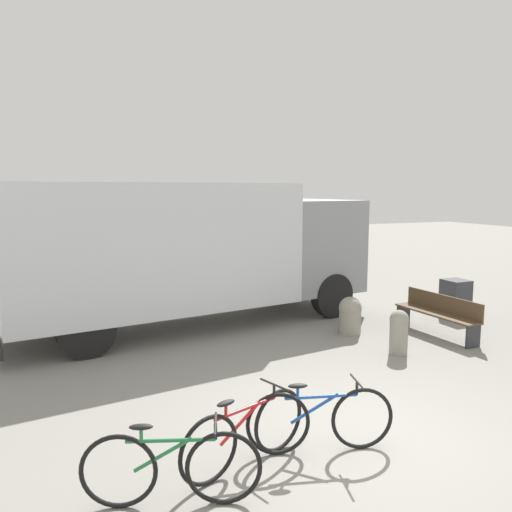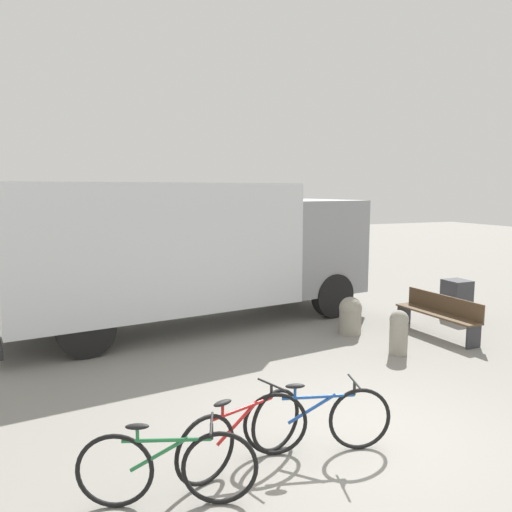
{
  "view_description": "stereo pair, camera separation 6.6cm",
  "coord_description": "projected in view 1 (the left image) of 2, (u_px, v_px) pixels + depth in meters",
  "views": [
    {
      "loc": [
        -3.35,
        -4.67,
        2.93
      ],
      "look_at": [
        0.33,
        4.08,
        1.65
      ],
      "focal_mm": 35.0,
      "sensor_mm": 36.0,
      "label": 1
    },
    {
      "loc": [
        -3.29,
        -4.7,
        2.93
      ],
      "look_at": [
        0.33,
        4.08,
        1.65
      ],
      "focal_mm": 35.0,
      "sensor_mm": 36.0,
      "label": 2
    }
  ],
  "objects": [
    {
      "name": "bollard_far_bench",
      "position": [
        350.0,
        315.0,
        10.11
      ],
      "size": [
        0.46,
        0.46,
        0.77
      ],
      "color": "gray",
      "rests_on": "ground"
    },
    {
      "name": "ground_plane",
      "position": [
        363.0,
        437.0,
        5.95
      ],
      "size": [
        60.0,
        60.0,
        0.0
      ],
      "primitive_type": "plane",
      "color": "gray"
    },
    {
      "name": "delivery_truck",
      "position": [
        189.0,
        246.0,
        10.71
      ],
      "size": [
        8.12,
        3.59,
        3.05
      ],
      "rotation": [
        0.0,
        0.0,
        0.14
      ],
      "color": "silver",
      "rests_on": "ground"
    },
    {
      "name": "bicycle_middle",
      "position": [
        246.0,
        433.0,
        5.26
      ],
      "size": [
        1.61,
        0.64,
        0.81
      ],
      "rotation": [
        0.0,
        0.0,
        0.33
      ],
      "color": "black",
      "rests_on": "ground"
    },
    {
      "name": "bicycle_far",
      "position": [
        320.0,
        419.0,
        5.56
      ],
      "size": [
        1.64,
        0.56,
        0.81
      ],
      "rotation": [
        0.0,
        0.0,
        -0.26
      ],
      "color": "black",
      "rests_on": "ground"
    },
    {
      "name": "park_bench",
      "position": [
        439.0,
        312.0,
        10.06
      ],
      "size": [
        0.51,
        1.96,
        0.81
      ],
      "rotation": [
        0.0,
        0.0,
        1.63
      ],
      "color": "brown",
      "rests_on": "ground"
    },
    {
      "name": "utility_box",
      "position": [
        455.0,
        298.0,
        11.51
      ],
      "size": [
        0.51,
        0.54,
        0.86
      ],
      "color": "#38383D",
      "rests_on": "ground"
    },
    {
      "name": "bollard_near_bench",
      "position": [
        399.0,
        330.0,
        8.87
      ],
      "size": [
        0.34,
        0.34,
        0.8
      ],
      "color": "gray",
      "rests_on": "ground"
    },
    {
      "name": "bicycle_near",
      "position": [
        171.0,
        468.0,
        4.59
      ],
      "size": [
        1.6,
        0.65,
        0.81
      ],
      "rotation": [
        0.0,
        0.0,
        -0.34
      ],
      "color": "black",
      "rests_on": "ground"
    }
  ]
}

